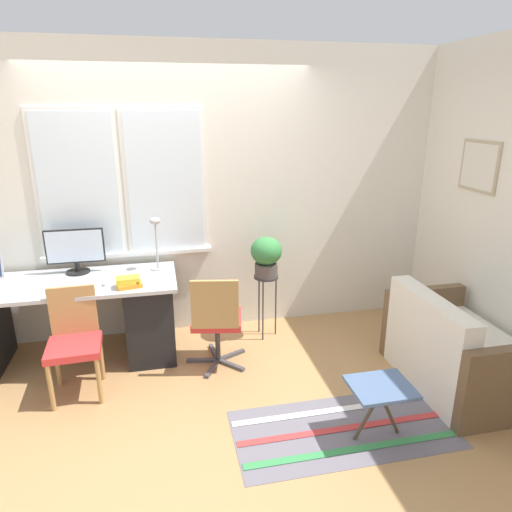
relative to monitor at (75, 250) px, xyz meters
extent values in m
plane|color=tan|center=(0.90, -0.59, -0.95)|extent=(14.00, 14.00, 0.00)
cube|color=white|center=(0.90, 0.22, 0.40)|extent=(9.00, 0.06, 2.70)
cube|color=white|center=(0.06, 0.18, 0.53)|extent=(0.74, 0.02, 1.33)
cube|color=white|center=(0.06, 0.17, 0.53)|extent=(0.67, 0.01, 1.26)
cube|color=white|center=(0.81, 0.18, 0.53)|extent=(0.74, 0.02, 1.33)
cube|color=white|center=(0.81, 0.17, 0.53)|extent=(0.67, 0.01, 1.26)
cube|color=white|center=(0.44, 0.18, -0.12)|extent=(1.54, 0.11, 0.04)
cube|color=white|center=(3.46, -0.59, 0.40)|extent=(0.06, 9.00, 2.70)
cube|color=tan|center=(3.42, -0.65, 0.72)|extent=(0.02, 0.46, 0.43)
cube|color=silver|center=(3.41, -0.65, 0.72)|extent=(0.01, 0.41, 0.38)
cube|color=#B2B7BC|center=(-0.11, -0.23, -0.23)|extent=(1.92, 0.73, 0.03)
cube|color=black|center=(0.61, -0.23, -0.59)|extent=(0.40, 0.65, 0.70)
cylinder|color=black|center=(0.00, 0.00, -0.20)|extent=(0.20, 0.20, 0.02)
cylinder|color=black|center=(0.00, 0.00, -0.15)|extent=(0.04, 0.04, 0.09)
cube|color=black|center=(0.00, 0.00, 0.04)|extent=(0.49, 0.02, 0.30)
cube|color=silver|center=(0.00, -0.01, 0.04)|extent=(0.47, 0.01, 0.28)
cube|color=silver|center=(0.01, -0.40, -0.20)|extent=(0.38, 0.14, 0.02)
ellipsoid|color=silver|center=(0.26, -0.37, -0.20)|extent=(0.03, 0.06, 0.03)
cylinder|color=#ADADB2|center=(0.70, -0.06, -0.20)|extent=(0.13, 0.13, 0.01)
cylinder|color=#ADADB2|center=(0.70, -0.06, 0.01)|extent=(0.02, 0.02, 0.42)
ellipsoid|color=#ADADB2|center=(0.70, -0.06, 0.24)|extent=(0.10, 0.10, 0.06)
cube|color=orange|center=(0.46, -0.45, -0.19)|extent=(0.21, 0.16, 0.03)
cube|color=yellow|center=(0.44, -0.45, -0.16)|extent=(0.16, 0.15, 0.02)
cube|color=yellow|center=(0.46, -0.45, -0.14)|extent=(0.20, 0.14, 0.03)
cylinder|color=#B2844C|center=(-0.12, -0.95, -0.74)|extent=(0.04, 0.04, 0.40)
cylinder|color=#B2844C|center=(0.22, -0.94, -0.74)|extent=(0.04, 0.04, 0.40)
cylinder|color=#B2844C|center=(-0.13, -0.62, -0.74)|extent=(0.04, 0.04, 0.40)
cylinder|color=#B2844C|center=(0.20, -0.60, -0.74)|extent=(0.04, 0.04, 0.40)
cube|color=red|center=(0.04, -0.78, -0.54)|extent=(0.41, 0.39, 0.06)
cube|color=#B2844C|center=(0.03, -0.58, -0.31)|extent=(0.35, 0.05, 0.39)
cube|color=#47474C|center=(1.03, -0.51, -0.93)|extent=(0.28, 0.09, 0.03)
cube|color=#47474C|center=(1.10, -0.66, -0.93)|extent=(0.17, 0.26, 0.03)
cube|color=#47474C|center=(1.26, -0.64, -0.93)|extent=(0.22, 0.23, 0.03)
cube|color=#47474C|center=(1.29, -0.48, -0.93)|extent=(0.27, 0.15, 0.03)
cube|color=#47474C|center=(1.15, -0.40, -0.93)|extent=(0.07, 0.28, 0.03)
cylinder|color=#333338|center=(1.17, -0.54, -0.74)|extent=(0.04, 0.04, 0.35)
cube|color=red|center=(1.17, -0.54, -0.53)|extent=(0.48, 0.46, 0.06)
cube|color=#B2844C|center=(1.13, -0.75, -0.30)|extent=(0.38, 0.11, 0.41)
cube|color=white|center=(3.00, -1.27, -0.73)|extent=(0.74, 0.98, 0.43)
cube|color=white|center=(2.71, -1.27, -0.34)|extent=(0.16, 0.98, 0.34)
cube|color=brown|center=(3.00, -1.81, -0.63)|extent=(0.74, 0.09, 0.62)
cube|color=brown|center=(3.00, -0.74, -0.63)|extent=(0.74, 0.09, 0.62)
cylinder|color=#333338|center=(1.69, -0.15, -0.33)|extent=(0.23, 0.23, 0.02)
cylinder|color=#333338|center=(1.79, -0.15, -0.64)|extent=(0.01, 0.01, 0.60)
cylinder|color=#333338|center=(1.64, -0.06, -0.64)|extent=(0.01, 0.01, 0.60)
cylinder|color=#333338|center=(1.64, -0.23, -0.64)|extent=(0.01, 0.01, 0.60)
cylinder|color=#514C47|center=(1.69, -0.15, -0.26)|extent=(0.22, 0.22, 0.12)
ellipsoid|color=#388442|center=(1.69, -0.15, -0.07)|extent=(0.29, 0.29, 0.26)
cube|color=slate|center=(1.90, -1.61, -0.94)|extent=(1.54, 0.72, 0.01)
cube|color=#388E4C|center=(1.90, -1.81, -0.94)|extent=(1.51, 0.06, 0.00)
cube|color=#C63838|center=(1.90, -1.61, -0.94)|extent=(1.51, 0.06, 0.00)
cube|color=white|center=(1.90, -1.40, -0.94)|extent=(1.51, 0.06, 0.00)
cube|color=slate|center=(2.09, -1.72, -0.56)|extent=(0.41, 0.34, 0.02)
cylinder|color=#4C3D2D|center=(2.02, -1.72, -0.76)|extent=(0.20, 0.02, 0.39)
cylinder|color=#4C3D2D|center=(2.17, -1.72, -0.76)|extent=(0.20, 0.02, 0.39)
camera|label=1|loc=(0.74, -4.06, 1.20)|focal=32.00mm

